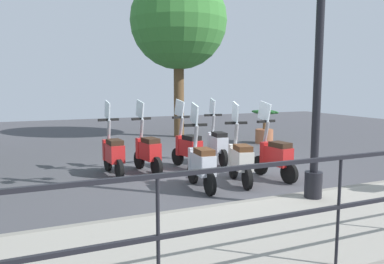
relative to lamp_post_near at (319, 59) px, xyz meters
The scene contains 12 objects.
ground_plane 3.31m from the lamp_post_near, ahead, with size 28.00×28.00×0.00m, color #424247.
promenade_walkway 2.33m from the lamp_post_near, 152.12° to the left, with size 2.20×20.00×0.15m.
lamp_post_near is the anchor object (origin of this frame).
tree_distant 8.28m from the lamp_post_near, ahead, with size 3.34×3.34×5.72m.
potted_palm 6.51m from the lamp_post_near, 27.37° to the right, with size 1.06×0.66×1.05m.
scooter_near_0 2.45m from the lamp_post_near, 15.96° to the right, with size 1.23×0.44×1.54m.
scooter_near_1 2.41m from the lamp_post_near, 11.69° to the left, with size 1.22×0.49×1.54m.
scooter_near_2 2.63m from the lamp_post_near, 36.67° to the left, with size 1.23×0.44×1.54m.
scooter_far_0 3.86m from the lamp_post_near, ahead, with size 1.23×0.44×1.54m.
scooter_far_1 3.72m from the lamp_post_near, 13.04° to the left, with size 1.22×0.49×1.54m.
scooter_far_2 4.00m from the lamp_post_near, 27.76° to the left, with size 1.23×0.47×1.54m.
scooter_far_3 4.40m from the lamp_post_near, 36.49° to the left, with size 1.23×0.44×1.54m.
Camera 1 is at (-6.77, 3.49, 1.87)m, focal length 35.00 mm.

